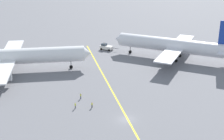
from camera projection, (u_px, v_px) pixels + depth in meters
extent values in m
plane|color=slate|center=(126.00, 119.00, 86.75)|extent=(600.00, 600.00, 0.00)
cube|color=yellow|center=(118.00, 103.00, 96.03)|extent=(11.91, 119.50, 0.01)
cylinder|color=white|center=(14.00, 56.00, 118.11)|extent=(50.50, 14.55, 5.71)
cone|color=white|center=(87.00, 53.00, 121.58)|extent=(3.69, 5.67, 5.25)
cube|color=white|center=(8.00, 59.00, 118.08)|extent=(14.87, 48.60, 0.44)
cylinder|color=#999EA3|center=(5.00, 77.00, 106.35)|extent=(4.60, 3.30, 2.60)
cylinder|color=#999EA3|center=(16.00, 52.00, 131.35)|extent=(4.60, 3.30, 2.60)
cylinder|color=slate|center=(7.00, 64.00, 122.15)|extent=(0.28, 0.28, 2.52)
cylinder|color=black|center=(8.00, 67.00, 122.60)|extent=(1.38, 0.77, 1.30)
cylinder|color=slate|center=(4.00, 70.00, 115.85)|extent=(0.28, 0.28, 2.52)
cylinder|color=black|center=(5.00, 73.00, 116.30)|extent=(1.38, 0.77, 1.30)
cylinder|color=slate|center=(71.00, 64.00, 122.12)|extent=(0.28, 0.28, 2.52)
cylinder|color=black|center=(71.00, 67.00, 122.56)|extent=(1.38, 0.77, 1.30)
cylinder|color=silver|center=(171.00, 45.00, 131.51)|extent=(35.97, 33.67, 5.54)
cone|color=silver|center=(118.00, 39.00, 140.36)|extent=(5.51, 5.65, 5.09)
cube|color=silver|center=(176.00, 48.00, 130.97)|extent=(32.16, 34.22, 0.44)
cube|color=silver|center=(224.00, 50.00, 123.50)|extent=(11.15, 11.74, 0.28)
cylinder|color=#999EA3|center=(180.00, 44.00, 141.68)|extent=(4.85, 4.76, 2.60)
cylinder|color=#999EA3|center=(166.00, 60.00, 122.30)|extent=(4.85, 4.76, 2.60)
cylinder|color=slate|center=(176.00, 57.00, 128.74)|extent=(0.28, 0.28, 2.63)
cylinder|color=black|center=(176.00, 61.00, 129.21)|extent=(1.33, 1.28, 1.30)
cylinder|color=slate|center=(180.00, 53.00, 134.54)|extent=(0.28, 0.28, 2.63)
cylinder|color=black|center=(180.00, 56.00, 135.01)|extent=(1.33, 1.28, 1.30)
cylinder|color=slate|center=(130.00, 49.00, 139.58)|extent=(0.28, 0.28, 2.63)
cylinder|color=black|center=(130.00, 52.00, 140.04)|extent=(1.33, 1.28, 1.30)
cube|color=white|center=(107.00, 47.00, 144.53)|extent=(5.70, 5.85, 1.38)
cube|color=#333D47|center=(104.00, 44.00, 144.68)|extent=(2.91, 2.90, 0.90)
cylinder|color=#4C4C51|center=(115.00, 48.00, 142.52)|extent=(2.32, 2.48, 0.20)
sphere|color=orange|center=(104.00, 43.00, 144.45)|extent=(0.24, 0.24, 0.24)
cylinder|color=black|center=(101.00, 49.00, 144.59)|extent=(0.83, 0.86, 0.90)
cylinder|color=black|center=(104.00, 47.00, 146.76)|extent=(0.83, 0.86, 0.90)
cylinder|color=black|center=(109.00, 50.00, 142.80)|extent=(0.83, 0.86, 0.90)
cylinder|color=black|center=(112.00, 49.00, 144.97)|extent=(0.83, 0.86, 0.90)
cylinder|color=black|center=(92.00, 106.00, 92.99)|extent=(0.28, 0.28, 0.80)
cylinder|color=#D1E02D|center=(92.00, 104.00, 92.74)|extent=(0.36, 0.36, 0.57)
sphere|color=#9E704C|center=(92.00, 103.00, 92.60)|extent=(0.22, 0.22, 0.22)
cylinder|color=#F24C19|center=(93.00, 104.00, 92.66)|extent=(0.05, 0.05, 0.40)
cylinder|color=#4C4C51|center=(75.00, 107.00, 92.54)|extent=(0.28, 0.28, 0.87)
cylinder|color=#D1E02D|center=(75.00, 104.00, 92.27)|extent=(0.36, 0.36, 0.62)
sphere|color=tan|center=(75.00, 103.00, 92.12)|extent=(0.24, 0.24, 0.24)
cylinder|color=#2D3351|center=(81.00, 97.00, 98.35)|extent=(0.28, 0.28, 0.84)
cylinder|color=#D1E02D|center=(81.00, 95.00, 98.10)|extent=(0.36, 0.36, 0.60)
sphere|color=brown|center=(81.00, 94.00, 97.95)|extent=(0.23, 0.23, 0.23)
cylinder|color=#F24C19|center=(81.00, 95.00, 98.20)|extent=(0.05, 0.05, 0.40)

